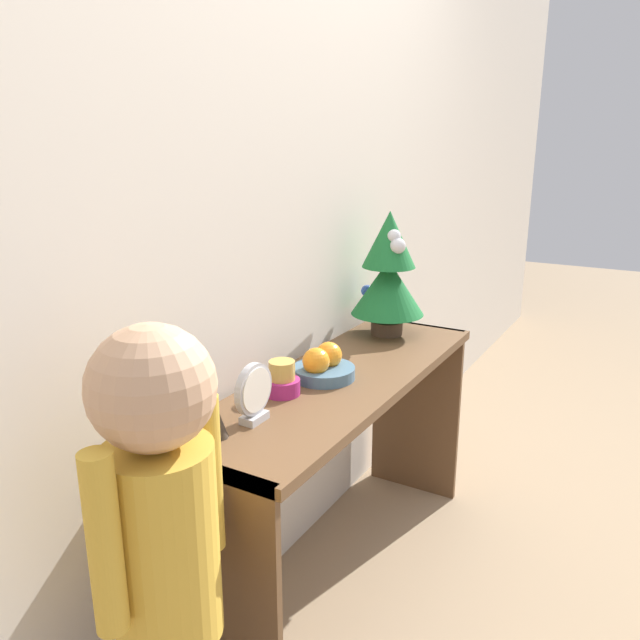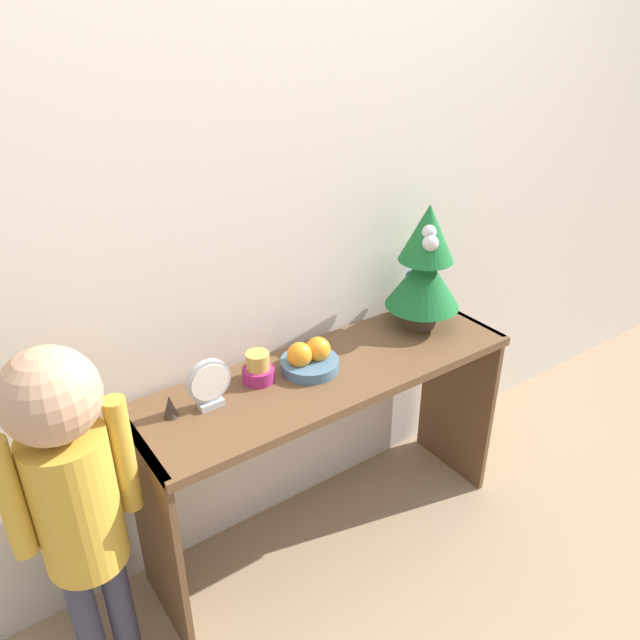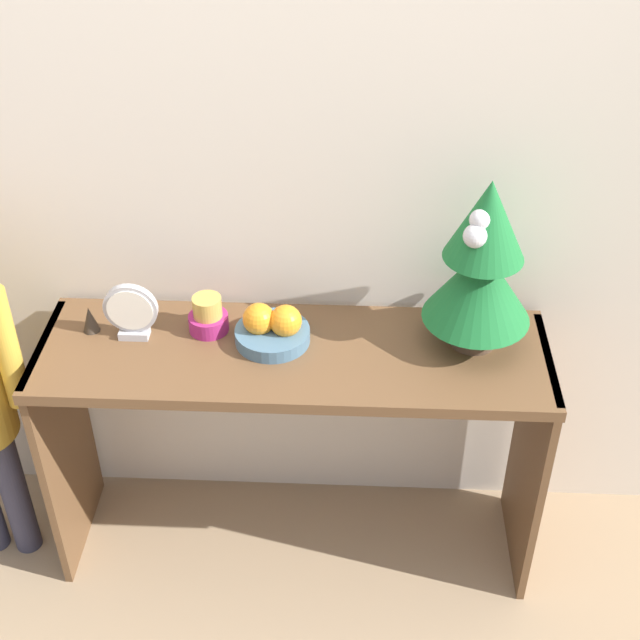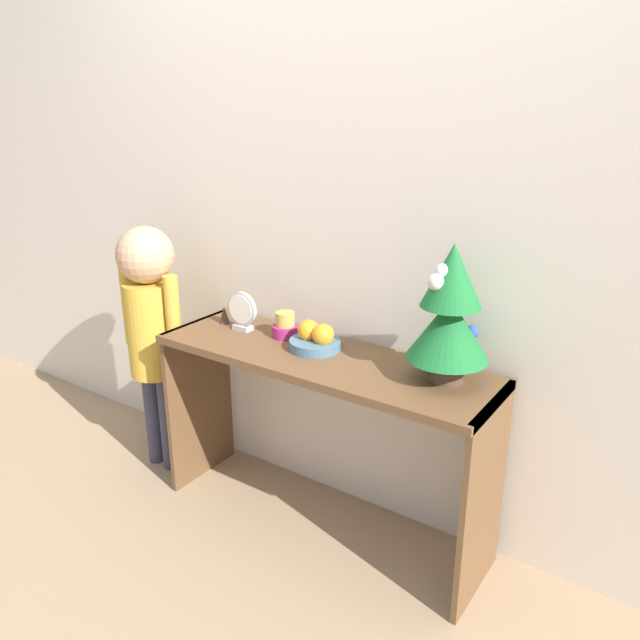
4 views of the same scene
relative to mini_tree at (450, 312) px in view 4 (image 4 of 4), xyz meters
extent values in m
plane|color=#997F60|center=(-0.44, -0.25, -0.93)|extent=(12.00, 12.00, 0.00)
cube|color=beige|center=(-0.44, 0.19, 0.32)|extent=(7.00, 0.05, 2.50)
cube|color=brown|center=(-0.44, -0.06, -0.25)|extent=(1.27, 0.39, 0.03)
cube|color=brown|center=(-1.07, -0.06, -0.58)|extent=(0.02, 0.36, 0.70)
cube|color=brown|center=(0.18, -0.06, -0.58)|extent=(0.02, 0.36, 0.70)
cylinder|color=#4C3828|center=(0.00, 0.00, -0.21)|extent=(0.12, 0.12, 0.05)
cylinder|color=brown|center=(0.00, 0.00, -0.16)|extent=(0.02, 0.02, 0.04)
cone|color=#19662D|center=(0.00, 0.00, -0.05)|extent=(0.26, 0.26, 0.20)
cone|color=#19662D|center=(0.00, 0.00, 0.12)|extent=(0.19, 0.19, 0.20)
sphere|color=silver|center=(-0.03, -0.05, 0.10)|extent=(0.06, 0.06, 0.06)
sphere|color=silver|center=(-0.02, -0.03, 0.13)|extent=(0.05, 0.05, 0.05)
sphere|color=#2D4CA8|center=(0.05, 0.01, 0.04)|extent=(0.05, 0.05, 0.05)
sphere|color=#2D4CA8|center=(0.04, 0.10, -0.09)|extent=(0.04, 0.04, 0.04)
sphere|color=#2D4CA8|center=(0.00, -0.04, 0.06)|extent=(0.06, 0.06, 0.06)
cylinder|color=#476B84|center=(-0.49, -0.02, -0.21)|extent=(0.19, 0.19, 0.04)
sphere|color=orange|center=(-0.46, -0.02, -0.17)|extent=(0.08, 0.08, 0.08)
sphere|color=orange|center=(-0.53, -0.01, -0.17)|extent=(0.08, 0.08, 0.08)
cylinder|color=#9E2366|center=(-0.66, 0.02, -0.21)|extent=(0.10, 0.10, 0.04)
cylinder|color=gold|center=(-0.66, 0.02, -0.16)|extent=(0.07, 0.07, 0.05)
cube|color=#B2B2B7|center=(-0.84, -0.02, -0.22)|extent=(0.07, 0.04, 0.02)
cylinder|color=#B2B2B7|center=(-0.84, -0.02, -0.14)|extent=(0.13, 0.02, 0.13)
cylinder|color=white|center=(-0.84, -0.03, -0.14)|extent=(0.11, 0.00, 0.11)
cone|color=#382D23|center=(-0.95, 0.00, -0.20)|extent=(0.04, 0.04, 0.07)
cylinder|color=#38384C|center=(-1.31, -0.11, -0.71)|extent=(0.07, 0.07, 0.44)
cylinder|color=#38384C|center=(-1.22, -0.11, -0.71)|extent=(0.07, 0.07, 0.44)
cylinder|color=gold|center=(-1.26, -0.11, -0.29)|extent=(0.21, 0.21, 0.40)
sphere|color=tan|center=(-1.26, -0.11, 0.03)|extent=(0.23, 0.23, 0.23)
cylinder|color=gold|center=(-1.40, -0.11, -0.21)|extent=(0.06, 0.06, 0.34)
cylinder|color=gold|center=(-1.13, -0.11, -0.21)|extent=(0.06, 0.06, 0.34)
camera|label=1|loc=(-2.00, -0.88, 0.45)|focal=35.00mm
camera|label=2|loc=(-1.43, -1.40, 0.84)|focal=35.00mm
camera|label=3|loc=(-0.30, -1.76, 1.13)|focal=50.00mm
camera|label=4|loc=(0.70, -1.72, 0.62)|focal=35.00mm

